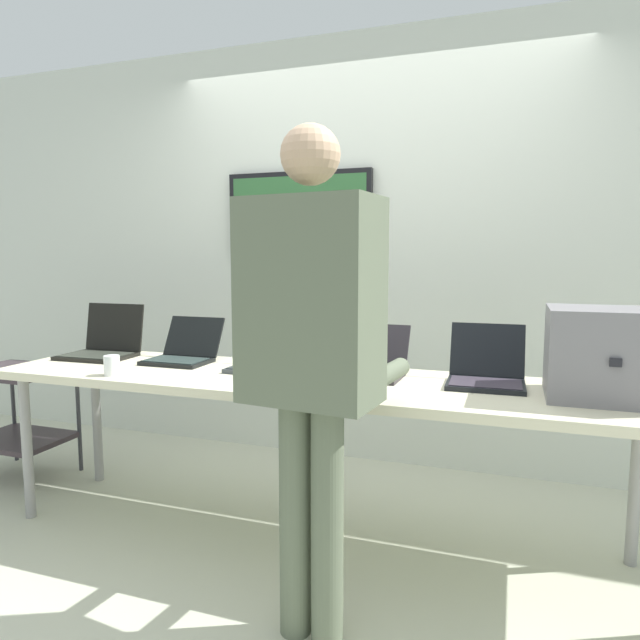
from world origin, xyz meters
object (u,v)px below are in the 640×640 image
Objects in this scene: equipment_box at (608,354)px; laptop_station_4 at (486,371)px; laptop_station_0 at (103,345)px; laptop_station_3 at (368,364)px; coffee_mug at (112,365)px; laptop_station_1 at (184,352)px; workbench at (305,388)px; person at (312,338)px; laptop_station_2 at (268,358)px; storage_cart at (18,406)px.

laptop_station_4 is (-0.45, 0.11, -0.12)m from equipment_box.
laptop_station_0 is 1.49m from laptop_station_3.
laptop_station_3 reaches higher than coffee_mug.
laptop_station_0 is at bearing 177.24° from equipment_box.
laptop_station_4 is at bearing 166.19° from equipment_box.
equipment_box reaches higher than laptop_station_3.
laptop_station_0 reaches higher than laptop_station_1.
coffee_mug is (-1.12, -0.39, -0.01)m from laptop_station_3.
person is at bearing -67.47° from workbench.
workbench is 9.00× the size of laptop_station_2.
workbench is at bearing -4.15° from storage_cart.
coffee_mug is at bearing -160.53° from laptop_station_3.
person reaches higher than laptop_station_1.
workbench is 1.25m from equipment_box.
person is at bearing -19.58° from storage_cart.
storage_cart is at bearing 175.85° from workbench.
person is (1.49, -0.76, 0.22)m from laptop_station_0.
storage_cart is at bearing -179.44° from laptop_station_0.
laptop_station_2 reaches higher than workbench.
laptop_station_2 is (-0.24, 0.12, 0.11)m from workbench.
coffee_mug is at bearing -46.18° from laptop_station_0.
laptop_station_4 is 3.66× the size of coffee_mug.
equipment_box reaches higher than laptop_station_1.
workbench is 0.76m from laptop_station_1.
laptop_station_1 is 0.99× the size of laptop_station_4.
laptop_station_3 is (0.99, -0.01, 0.00)m from laptop_station_1.
laptop_station_0 is at bearing 178.67° from laptop_station_2.
coffee_mug is (-2.09, -0.27, -0.13)m from equipment_box.
person reaches higher than laptop_station_2.
laptop_station_4 is 0.20× the size of person.
equipment_box is at bearing 7.45° from coffee_mug.
storage_cart is (-2.13, 0.76, -0.62)m from person.
laptop_station_3 is at bearing 172.88° from equipment_box.
laptop_station_0 reaches higher than coffee_mug.
workbench is at bearing -6.56° from laptop_station_0.
laptop_station_3 reaches higher than laptop_station_1.
laptop_station_4 is at bearing 0.82° from laptop_station_2.
person is at bearing -124.77° from laptop_station_4.
laptop_station_0 is 0.75m from storage_cart.
laptop_station_0 is 3.99× the size of coffee_mug.
person is at bearing -89.97° from laptop_station_3.
storage_cart is (-1.14, -0.02, -0.39)m from laptop_station_1.
laptop_station_1 is 0.99m from laptop_station_3.
laptop_station_3 is 1.18m from coffee_mug.
laptop_station_4 is at bearing 55.23° from person.
laptop_station_0 is 0.50m from laptop_station_1.
storage_cart is (-2.13, -0.01, -0.39)m from laptop_station_3.
laptop_station_4 is (0.78, 0.13, 0.11)m from workbench.
laptop_station_2 is at bearing 176.27° from equipment_box.
equipment_box is at bearing -2.08° from storage_cart.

